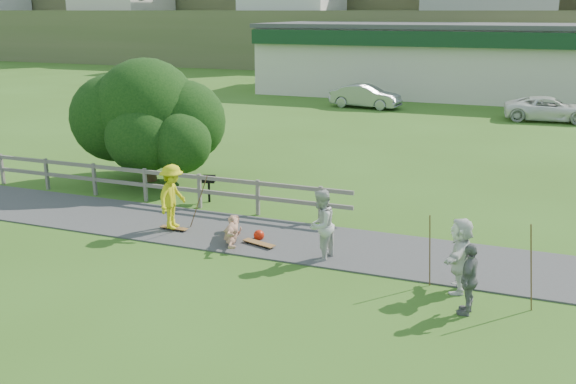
{
  "coord_description": "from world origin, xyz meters",
  "views": [
    {
      "loc": [
        7.6,
        -13.75,
        6.02
      ],
      "look_at": [
        1.49,
        2.0,
        1.22
      ],
      "focal_mm": 40.0,
      "sensor_mm": 36.0,
      "label": 1
    }
  ],
  "objects_px": {
    "car_white": "(550,109)",
    "bbq": "(209,189)",
    "skater_rider": "(172,200)",
    "car_silver": "(365,96)",
    "tree": "(148,135)",
    "spectator_a": "(321,225)",
    "skater_fallen": "(233,230)",
    "spectator_d": "(460,255)",
    "spectator_b": "(469,279)"
  },
  "relations": [
    {
      "from": "skater_fallen",
      "to": "car_silver",
      "type": "bearing_deg",
      "value": 74.93
    },
    {
      "from": "skater_rider",
      "to": "car_silver",
      "type": "height_order",
      "value": "skater_rider"
    },
    {
      "from": "spectator_a",
      "to": "skater_fallen",
      "type": "bearing_deg",
      "value": -88.83
    },
    {
      "from": "tree",
      "to": "car_white",
      "type": "bearing_deg",
      "value": 54.83
    },
    {
      "from": "skater_fallen",
      "to": "tree",
      "type": "xyz_separation_m",
      "value": [
        -5.65,
        4.71,
        1.35
      ]
    },
    {
      "from": "spectator_d",
      "to": "bbq",
      "type": "relative_size",
      "value": 1.93
    },
    {
      "from": "car_silver",
      "to": "car_white",
      "type": "xyz_separation_m",
      "value": [
        10.94,
        -1.25,
        -0.06
      ]
    },
    {
      "from": "car_silver",
      "to": "bbq",
      "type": "distance_m",
      "value": 22.26
    },
    {
      "from": "skater_fallen",
      "to": "car_silver",
      "type": "xyz_separation_m",
      "value": [
        -2.94,
        25.33,
        0.4
      ]
    },
    {
      "from": "skater_rider",
      "to": "car_white",
      "type": "distance_m",
      "value": 25.89
    },
    {
      "from": "car_silver",
      "to": "skater_rider",
      "type": "bearing_deg",
      "value": -170.45
    },
    {
      "from": "tree",
      "to": "spectator_a",
      "type": "bearing_deg",
      "value": -31.74
    },
    {
      "from": "spectator_a",
      "to": "tree",
      "type": "distance_m",
      "value": 9.74
    },
    {
      "from": "spectator_a",
      "to": "car_silver",
      "type": "height_order",
      "value": "spectator_a"
    },
    {
      "from": "tree",
      "to": "bbq",
      "type": "distance_m",
      "value": 3.88
    },
    {
      "from": "car_silver",
      "to": "skater_fallen",
      "type": "bearing_deg",
      "value": -166.08
    },
    {
      "from": "spectator_d",
      "to": "car_silver",
      "type": "height_order",
      "value": "spectator_d"
    },
    {
      "from": "spectator_b",
      "to": "spectator_d",
      "type": "distance_m",
      "value": 1.12
    },
    {
      "from": "skater_rider",
      "to": "bbq",
      "type": "xyz_separation_m",
      "value": [
        -0.41,
        2.9,
        -0.47
      ]
    },
    {
      "from": "car_white",
      "to": "tree",
      "type": "distance_m",
      "value": 23.72
    },
    {
      "from": "skater_fallen",
      "to": "bbq",
      "type": "relative_size",
      "value": 2.09
    },
    {
      "from": "tree",
      "to": "car_silver",
      "type": "bearing_deg",
      "value": 82.52
    },
    {
      "from": "car_white",
      "to": "car_silver",
      "type": "bearing_deg",
      "value": 80.09
    },
    {
      "from": "skater_rider",
      "to": "car_silver",
      "type": "distance_m",
      "value": 25.17
    },
    {
      "from": "car_white",
      "to": "bbq",
      "type": "height_order",
      "value": "car_white"
    },
    {
      "from": "skater_fallen",
      "to": "car_white",
      "type": "bearing_deg",
      "value": 49.92
    },
    {
      "from": "spectator_d",
      "to": "car_silver",
      "type": "xyz_separation_m",
      "value": [
        -8.98,
        26.35,
        -0.11
      ]
    },
    {
      "from": "spectator_a",
      "to": "car_white",
      "type": "bearing_deg",
      "value": 177.43
    },
    {
      "from": "spectator_a",
      "to": "bbq",
      "type": "bearing_deg",
      "value": -115.14
    },
    {
      "from": "tree",
      "to": "skater_rider",
      "type": "bearing_deg",
      "value": -50.76
    },
    {
      "from": "car_white",
      "to": "bbq",
      "type": "bearing_deg",
      "value": 150.31
    },
    {
      "from": "spectator_d",
      "to": "car_white",
      "type": "relative_size",
      "value": 0.35
    },
    {
      "from": "car_silver",
      "to": "tree",
      "type": "relative_size",
      "value": 0.75
    },
    {
      "from": "skater_fallen",
      "to": "spectator_b",
      "type": "xyz_separation_m",
      "value": [
        6.35,
        -2.09,
        0.42
      ]
    },
    {
      "from": "spectator_a",
      "to": "car_white",
      "type": "distance_m",
      "value": 25.07
    },
    {
      "from": "spectator_a",
      "to": "spectator_b",
      "type": "xyz_separation_m",
      "value": [
        3.75,
        -1.69,
        -0.15
      ]
    },
    {
      "from": "spectator_b",
      "to": "car_silver",
      "type": "height_order",
      "value": "spectator_b"
    },
    {
      "from": "bbq",
      "to": "spectator_d",
      "type": "bearing_deg",
      "value": -42.53
    },
    {
      "from": "car_white",
      "to": "tree",
      "type": "relative_size",
      "value": 0.82
    },
    {
      "from": "skater_rider",
      "to": "spectator_d",
      "type": "bearing_deg",
      "value": -99.91
    },
    {
      "from": "skater_fallen",
      "to": "car_silver",
      "type": "distance_m",
      "value": 25.5
    },
    {
      "from": "tree",
      "to": "bbq",
      "type": "relative_size",
      "value": 6.78
    },
    {
      "from": "skater_fallen",
      "to": "spectator_d",
      "type": "distance_m",
      "value": 6.15
    },
    {
      "from": "skater_rider",
      "to": "spectator_b",
      "type": "bearing_deg",
      "value": -106.67
    },
    {
      "from": "skater_rider",
      "to": "skater_fallen",
      "type": "distance_m",
      "value": 2.04
    },
    {
      "from": "skater_rider",
      "to": "car_silver",
      "type": "xyz_separation_m",
      "value": [
        -0.99,
        25.15,
        -0.18
      ]
    },
    {
      "from": "spectator_b",
      "to": "spectator_d",
      "type": "bearing_deg",
      "value": -158.21
    },
    {
      "from": "spectator_a",
      "to": "car_silver",
      "type": "distance_m",
      "value": 26.32
    },
    {
      "from": "skater_rider",
      "to": "spectator_a",
      "type": "height_order",
      "value": "skater_rider"
    },
    {
      "from": "spectator_d",
      "to": "skater_rider",
      "type": "bearing_deg",
      "value": -98.01
    }
  ]
}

